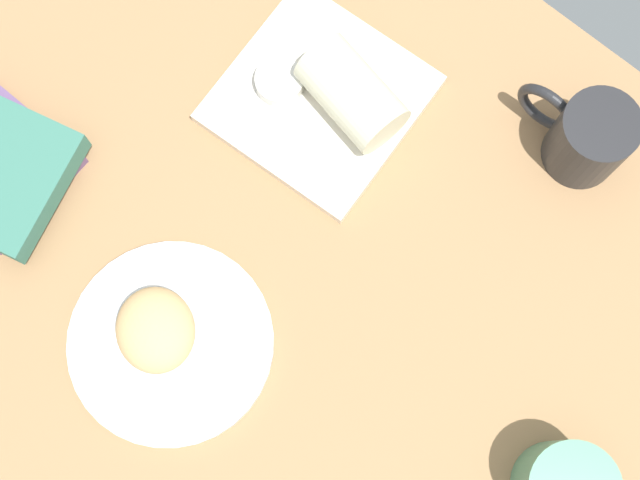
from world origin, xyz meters
TOP-DOWN VIEW (x-y plane):
  - dining_table at (0.00, 0.00)cm, footprint 110.00×90.00cm
  - round_plate at (1.35, 15.73)cm, footprint 23.14×23.14cm
  - scone_pastry at (2.95, 15.73)cm, footprint 12.90×12.68cm
  - square_plate at (7.24, -17.28)cm, footprint 23.25×23.25cm
  - sauce_cup at (11.75, -15.35)cm, footprint 5.74×5.74cm
  - breakfast_wrap at (3.64, -18.82)cm, footprint 13.48×9.33cm
  - second_mug at (-20.03, -31.81)cm, footprint 14.27×8.83cm

SIDE VIEW (x-z plane):
  - dining_table at x=0.00cm, z-range 0.00..4.00cm
  - round_plate at x=1.35cm, z-range 4.00..5.40cm
  - square_plate at x=7.24cm, z-range 4.00..5.60cm
  - sauce_cup at x=11.75cm, z-range 5.68..7.72cm
  - scone_pastry at x=2.95cm, z-range 5.40..10.42cm
  - breakfast_wrap at x=3.64cm, z-range 5.60..12.76cm
  - second_mug at x=-20.03cm, z-range 4.11..14.50cm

